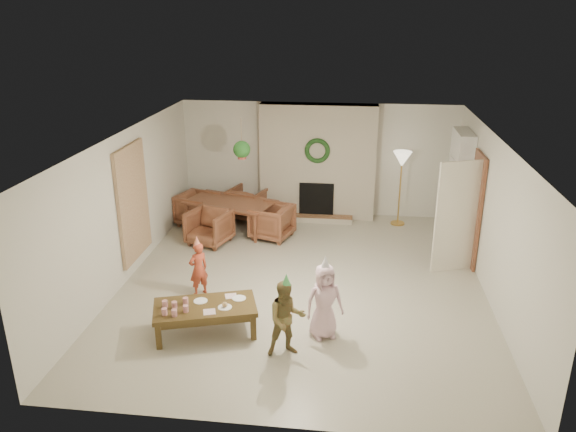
% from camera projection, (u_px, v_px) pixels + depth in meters
% --- Properties ---
extents(floor, '(7.00, 7.00, 0.00)m').
position_uv_depth(floor, '(303.00, 283.00, 9.44)').
color(floor, '#B7B29E').
rests_on(floor, ground).
extents(ceiling, '(7.00, 7.00, 0.00)m').
position_uv_depth(ceiling, '(304.00, 138.00, 8.57)').
color(ceiling, white).
rests_on(ceiling, wall_back).
extents(wall_back, '(7.00, 0.00, 7.00)m').
position_uv_depth(wall_back, '(318.00, 159.00, 12.26)').
color(wall_back, silver).
rests_on(wall_back, floor).
extents(wall_front, '(7.00, 0.00, 7.00)m').
position_uv_depth(wall_front, '(271.00, 330.00, 5.75)').
color(wall_front, silver).
rests_on(wall_front, floor).
extents(wall_left, '(0.00, 7.00, 7.00)m').
position_uv_depth(wall_left, '(126.00, 206.00, 9.34)').
color(wall_left, silver).
rests_on(wall_left, floor).
extents(wall_right, '(0.00, 7.00, 7.00)m').
position_uv_depth(wall_right, '(494.00, 222.00, 8.66)').
color(wall_right, silver).
rests_on(wall_right, floor).
extents(fireplace_mass, '(2.50, 0.40, 2.50)m').
position_uv_depth(fireplace_mass, '(318.00, 162.00, 12.07)').
color(fireplace_mass, '#5E2919').
rests_on(fireplace_mass, floor).
extents(fireplace_hearth, '(1.60, 0.30, 0.12)m').
position_uv_depth(fireplace_hearth, '(316.00, 219.00, 12.16)').
color(fireplace_hearth, brown).
rests_on(fireplace_hearth, floor).
extents(fireplace_firebox, '(0.75, 0.12, 0.75)m').
position_uv_depth(fireplace_firebox, '(316.00, 199.00, 12.18)').
color(fireplace_firebox, black).
rests_on(fireplace_firebox, floor).
extents(fireplace_wreath, '(0.54, 0.10, 0.54)m').
position_uv_depth(fireplace_wreath, '(317.00, 151.00, 11.75)').
color(fireplace_wreath, '#163B16').
rests_on(fireplace_wreath, fireplace_mass).
extents(floor_lamp_base, '(0.30, 0.30, 0.03)m').
position_uv_depth(floor_lamp_base, '(397.00, 223.00, 12.02)').
color(floor_lamp_base, gold).
rests_on(floor_lamp_base, floor).
extents(floor_lamp_post, '(0.03, 0.03, 1.44)m').
position_uv_depth(floor_lamp_post, '(400.00, 191.00, 11.77)').
color(floor_lamp_post, gold).
rests_on(floor_lamp_post, floor).
extents(floor_lamp_shade, '(0.38, 0.38, 0.32)m').
position_uv_depth(floor_lamp_shade, '(402.00, 159.00, 11.53)').
color(floor_lamp_shade, beige).
rests_on(floor_lamp_shade, floor_lamp_post).
extents(bookshelf_carcass, '(0.30, 1.00, 2.20)m').
position_uv_depth(bookshelf_carcass, '(459.00, 187.00, 10.87)').
color(bookshelf_carcass, white).
rests_on(bookshelf_carcass, floor).
extents(bookshelf_shelf_a, '(0.30, 0.92, 0.03)m').
position_uv_depth(bookshelf_shelf_a, '(454.00, 218.00, 11.10)').
color(bookshelf_shelf_a, white).
rests_on(bookshelf_shelf_a, bookshelf_carcass).
extents(bookshelf_shelf_b, '(0.30, 0.92, 0.03)m').
position_uv_depth(bookshelf_shelf_b, '(456.00, 199.00, 10.96)').
color(bookshelf_shelf_b, white).
rests_on(bookshelf_shelf_b, bookshelf_carcass).
extents(bookshelf_shelf_c, '(0.30, 0.92, 0.03)m').
position_uv_depth(bookshelf_shelf_c, '(458.00, 179.00, 10.82)').
color(bookshelf_shelf_c, white).
rests_on(bookshelf_shelf_c, bookshelf_carcass).
extents(bookshelf_shelf_d, '(0.30, 0.92, 0.03)m').
position_uv_depth(bookshelf_shelf_d, '(461.00, 159.00, 10.68)').
color(bookshelf_shelf_d, white).
rests_on(bookshelf_shelf_d, bookshelf_carcass).
extents(books_row_lower, '(0.20, 0.40, 0.24)m').
position_uv_depth(books_row_lower, '(455.00, 214.00, 10.92)').
color(books_row_lower, '#B22F20').
rests_on(books_row_lower, bookshelf_shelf_a).
extents(books_row_mid, '(0.20, 0.44, 0.24)m').
position_uv_depth(books_row_mid, '(455.00, 191.00, 10.96)').
color(books_row_mid, '#245E86').
rests_on(books_row_mid, bookshelf_shelf_b).
extents(books_row_upper, '(0.20, 0.36, 0.22)m').
position_uv_depth(books_row_upper, '(459.00, 174.00, 10.69)').
color(books_row_upper, olive).
rests_on(books_row_upper, bookshelf_shelf_c).
extents(door_frame, '(0.05, 0.86, 2.04)m').
position_uv_depth(door_frame, '(475.00, 210.00, 9.86)').
color(door_frame, brown).
rests_on(door_frame, floor).
extents(door_leaf, '(0.77, 0.32, 2.00)m').
position_uv_depth(door_leaf, '(457.00, 217.00, 9.56)').
color(door_leaf, beige).
rests_on(door_leaf, floor).
extents(curtain_panel, '(0.06, 1.20, 2.00)m').
position_uv_depth(curtain_panel, '(133.00, 203.00, 9.52)').
color(curtain_panel, '#C3AE8A').
rests_on(curtain_panel, wall_left).
extents(dining_table, '(2.01, 1.51, 0.63)m').
position_uv_depth(dining_table, '(230.00, 216.00, 11.59)').
color(dining_table, brown).
rests_on(dining_table, floor).
extents(dining_chair_near, '(0.94, 0.96, 0.70)m').
position_uv_depth(dining_chair_near, '(209.00, 227.00, 10.91)').
color(dining_chair_near, brown).
rests_on(dining_chair_near, floor).
extents(dining_chair_far, '(0.94, 0.96, 0.70)m').
position_uv_depth(dining_chair_far, '(248.00, 203.00, 12.25)').
color(dining_chair_far, brown).
rests_on(dining_chair_far, floor).
extents(dining_chair_left, '(0.96, 0.94, 0.70)m').
position_uv_depth(dining_chair_left, '(198.00, 209.00, 11.89)').
color(dining_chair_left, brown).
rests_on(dining_chair_left, floor).
extents(dining_chair_right, '(0.96, 0.94, 0.70)m').
position_uv_depth(dining_chair_right, '(272.00, 222.00, 11.19)').
color(dining_chair_right, brown).
rests_on(dining_chair_right, floor).
extents(hanging_plant_cord, '(0.01, 0.01, 0.70)m').
position_uv_depth(hanging_plant_cord, '(241.00, 137.00, 10.23)').
color(hanging_plant_cord, tan).
rests_on(hanging_plant_cord, ceiling).
extents(hanging_plant_pot, '(0.16, 0.16, 0.12)m').
position_uv_depth(hanging_plant_pot, '(242.00, 156.00, 10.35)').
color(hanging_plant_pot, brown).
rests_on(hanging_plant_pot, hanging_plant_cord).
extents(hanging_plant_foliage, '(0.32, 0.32, 0.32)m').
position_uv_depth(hanging_plant_foliage, '(242.00, 149.00, 10.31)').
color(hanging_plant_foliage, '#194C19').
rests_on(hanging_plant_foliage, hanging_plant_pot).
extents(coffee_table_top, '(1.58, 1.11, 0.07)m').
position_uv_depth(coffee_table_top, '(205.00, 307.00, 7.85)').
color(coffee_table_top, '#4D3A19').
rests_on(coffee_table_top, floor).
extents(coffee_table_apron, '(1.44, 0.97, 0.09)m').
position_uv_depth(coffee_table_apron, '(205.00, 312.00, 7.88)').
color(coffee_table_apron, '#4D3A19').
rests_on(coffee_table_apron, floor).
extents(coffee_leg_fl, '(0.10, 0.10, 0.37)m').
position_uv_depth(coffee_leg_fl, '(159.00, 337.00, 7.55)').
color(coffee_leg_fl, '#4D3A19').
rests_on(coffee_leg_fl, floor).
extents(coffee_leg_fr, '(0.10, 0.10, 0.37)m').
position_uv_depth(coffee_leg_fr, '(253.00, 327.00, 7.77)').
color(coffee_leg_fr, '#4D3A19').
rests_on(coffee_leg_fr, floor).
extents(coffee_leg_bl, '(0.10, 0.10, 0.37)m').
position_uv_depth(coffee_leg_bl, '(160.00, 315.00, 8.09)').
color(coffee_leg_bl, '#4D3A19').
rests_on(coffee_leg_bl, floor).
extents(coffee_leg_br, '(0.10, 0.10, 0.37)m').
position_uv_depth(coffee_leg_br, '(249.00, 307.00, 8.30)').
color(coffee_leg_br, '#4D3A19').
rests_on(coffee_leg_br, floor).
extents(cup_a, '(0.10, 0.10, 0.10)m').
position_uv_depth(cup_a, '(164.00, 312.00, 7.58)').
color(cup_a, silver).
rests_on(cup_a, coffee_table_top).
extents(cup_b, '(0.10, 0.10, 0.10)m').
position_uv_depth(cup_b, '(165.00, 304.00, 7.78)').
color(cup_b, silver).
rests_on(cup_b, coffee_table_top).
extents(cup_c, '(0.10, 0.10, 0.10)m').
position_uv_depth(cup_c, '(174.00, 313.00, 7.55)').
color(cup_c, silver).
rests_on(cup_c, coffee_table_top).
extents(cup_d, '(0.10, 0.10, 0.10)m').
position_uv_depth(cup_d, '(174.00, 305.00, 7.75)').
color(cup_d, silver).
rests_on(cup_d, coffee_table_top).
extents(cup_e, '(0.10, 0.10, 0.10)m').
position_uv_depth(cup_e, '(186.00, 309.00, 7.65)').
color(cup_e, silver).
rests_on(cup_e, coffee_table_top).
extents(cup_f, '(0.10, 0.10, 0.10)m').
position_uv_depth(cup_f, '(186.00, 301.00, 7.86)').
color(cup_f, silver).
rests_on(cup_f, coffee_table_top).
extents(plate_a, '(0.25, 0.25, 0.01)m').
position_uv_depth(plate_a, '(201.00, 301.00, 7.95)').
color(plate_a, white).
rests_on(plate_a, coffee_table_top).
extents(plate_b, '(0.25, 0.25, 0.01)m').
position_uv_depth(plate_b, '(225.00, 307.00, 7.78)').
color(plate_b, white).
rests_on(plate_b, coffee_table_top).
extents(plate_c, '(0.25, 0.25, 0.01)m').
position_uv_depth(plate_c, '(239.00, 298.00, 8.02)').
color(plate_c, white).
rests_on(plate_c, coffee_table_top).
extents(food_scoop, '(0.10, 0.10, 0.08)m').
position_uv_depth(food_scoop, '(225.00, 304.00, 7.77)').
color(food_scoop, tan).
rests_on(food_scoop, plate_b).
extents(napkin_left, '(0.21, 0.21, 0.01)m').
position_uv_depth(napkin_left, '(209.00, 312.00, 7.66)').
color(napkin_left, '#E2A6B2').
rests_on(napkin_left, coffee_table_top).
extents(napkin_right, '(0.21, 0.21, 0.01)m').
position_uv_depth(napkin_right, '(231.00, 296.00, 8.08)').
color(napkin_right, '#E2A6B2').
rests_on(napkin_right, coffee_table_top).
extents(child_red, '(0.39, 0.38, 0.90)m').
position_uv_depth(child_red, '(198.00, 269.00, 8.91)').
color(child_red, '#A53A23').
rests_on(child_red, floor).
extents(party_hat_red, '(0.16, 0.16, 0.17)m').
position_uv_depth(party_hat_red, '(197.00, 241.00, 8.74)').
color(party_hat_red, gold).
rests_on(party_hat_red, child_red).
extents(child_plaid, '(0.62, 0.55, 1.07)m').
position_uv_depth(child_plaid, '(286.00, 319.00, 7.32)').
color(child_plaid, '#964C28').
rests_on(child_plaid, floor).
extents(party_hat_plaid, '(0.13, 0.13, 0.17)m').
position_uv_depth(party_hat_plaid, '(286.00, 280.00, 7.12)').
color(party_hat_plaid, '#4EB75D').
rests_on(party_hat_plaid, child_plaid).
extents(child_pink, '(0.63, 0.53, 1.10)m').
position_uv_depth(child_pink, '(324.00, 301.00, 7.72)').
color(child_pink, silver).
rests_on(child_pink, floor).
extents(party_hat_pink, '(0.17, 0.17, 0.20)m').
position_uv_depth(party_hat_pink, '(325.00, 263.00, 7.52)').
color(party_hat_pink, silver).
rests_on(party_hat_pink, child_pink).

